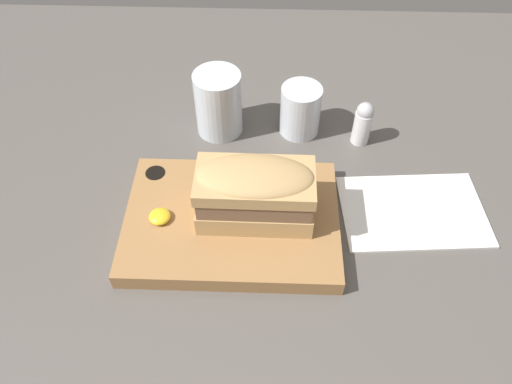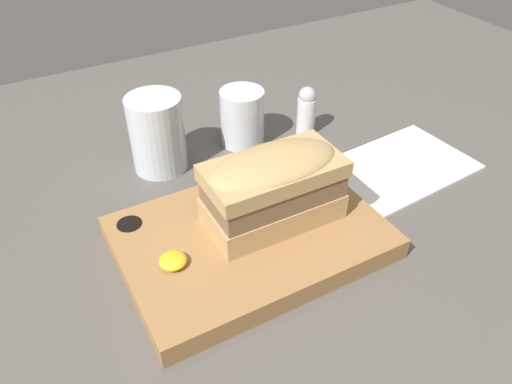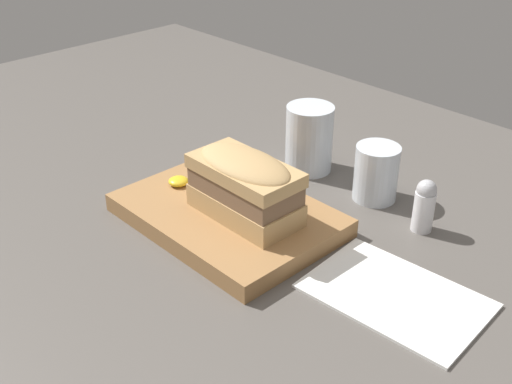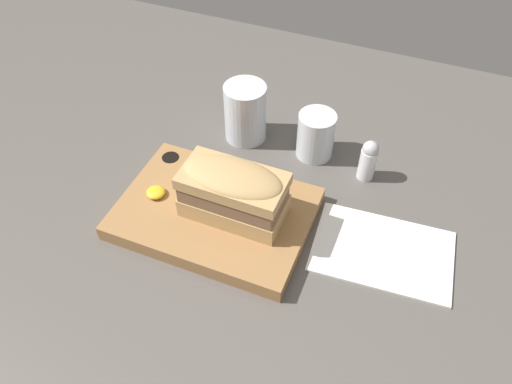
# 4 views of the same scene
# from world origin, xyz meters

# --- Properties ---
(dining_table) EXTENTS (1.75, 1.27, 0.02)m
(dining_table) POSITION_xyz_m (0.00, 0.00, 0.01)
(dining_table) COLOR #56514C
(dining_table) RESTS_ON ground
(serving_board) EXTENTS (0.30, 0.21, 0.03)m
(serving_board) POSITION_xyz_m (0.02, 0.04, 0.03)
(serving_board) COLOR #9E7042
(serving_board) RESTS_ON dining_table
(sandwich) EXTENTS (0.16, 0.08, 0.09)m
(sandwich) POSITION_xyz_m (0.06, 0.05, 0.10)
(sandwich) COLOR tan
(sandwich) RESTS_ON serving_board
(mustard_dollop) EXTENTS (0.03, 0.03, 0.01)m
(mustard_dollop) POSITION_xyz_m (-0.07, 0.03, 0.05)
(mustard_dollop) COLOR gold
(mustard_dollop) RESTS_ON serving_board
(water_glass) EXTENTS (0.08, 0.08, 0.11)m
(water_glass) POSITION_xyz_m (-0.01, 0.25, 0.07)
(water_glass) COLOR silver
(water_glass) RESTS_ON dining_table
(wine_glass) EXTENTS (0.07, 0.07, 0.08)m
(wine_glass) POSITION_xyz_m (0.12, 0.25, 0.06)
(wine_glass) COLOR silver
(wine_glass) RESTS_ON dining_table
(napkin) EXTENTS (0.22, 0.15, 0.00)m
(napkin) POSITION_xyz_m (0.28, 0.08, 0.02)
(napkin) COLOR white
(napkin) RESTS_ON dining_table
(salt_shaker) EXTENTS (0.03, 0.03, 0.08)m
(salt_shaker) POSITION_xyz_m (0.22, 0.23, 0.06)
(salt_shaker) COLOR white
(salt_shaker) RESTS_ON dining_table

